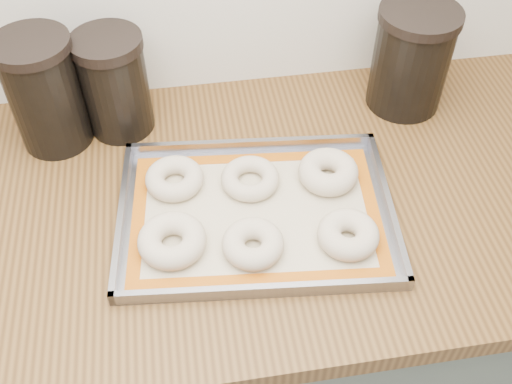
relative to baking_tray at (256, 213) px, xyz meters
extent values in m
cube|color=#5C665A|center=(0.05, 0.05, -0.48)|extent=(3.00, 0.65, 0.86)
cube|color=brown|center=(0.05, 0.05, -0.03)|extent=(3.06, 0.68, 0.04)
cube|color=gray|center=(0.00, 0.00, 0.00)|extent=(0.49, 0.37, 0.00)
cube|color=gray|center=(0.02, 0.16, 0.01)|extent=(0.46, 0.05, 0.02)
cube|color=gray|center=(-0.02, -0.16, 0.01)|extent=(0.46, 0.05, 0.02)
cube|color=gray|center=(-0.22, 0.02, 0.01)|extent=(0.04, 0.33, 0.02)
cube|color=gray|center=(0.22, -0.02, 0.01)|extent=(0.04, 0.33, 0.02)
cube|color=#C6B793|center=(0.00, 0.00, 0.00)|extent=(0.45, 0.33, 0.00)
cube|color=#B4560C|center=(0.01, 0.13, 0.00)|extent=(0.42, 0.06, 0.00)
cube|color=#B4560C|center=(-0.01, -0.13, 0.00)|extent=(0.42, 0.06, 0.00)
cube|color=#B4560C|center=(-0.20, 0.02, 0.00)|extent=(0.05, 0.25, 0.00)
cube|color=#B4560C|center=(0.20, -0.02, 0.00)|extent=(0.05, 0.25, 0.00)
torus|color=beige|center=(-0.14, -0.05, 0.02)|extent=(0.12, 0.12, 0.04)
torus|color=beige|center=(-0.02, -0.08, 0.02)|extent=(0.12, 0.12, 0.04)
torus|color=beige|center=(0.14, -0.08, 0.02)|extent=(0.12, 0.12, 0.04)
torus|color=beige|center=(-0.13, 0.09, 0.01)|extent=(0.11, 0.11, 0.03)
torus|color=beige|center=(0.00, 0.07, 0.01)|extent=(0.12, 0.12, 0.03)
torus|color=beige|center=(0.14, 0.06, 0.02)|extent=(0.12, 0.12, 0.04)
cylinder|color=black|center=(-0.34, 0.25, 0.09)|extent=(0.13, 0.13, 0.20)
cylinder|color=black|center=(-0.34, 0.25, 0.20)|extent=(0.14, 0.14, 0.02)
cylinder|color=black|center=(-0.22, 0.27, 0.08)|extent=(0.12, 0.12, 0.18)
cylinder|color=black|center=(-0.22, 0.27, 0.18)|extent=(0.13, 0.13, 0.02)
cylinder|color=black|center=(0.34, 0.26, 0.09)|extent=(0.15, 0.15, 0.19)
cylinder|color=black|center=(0.34, 0.26, 0.19)|extent=(0.15, 0.15, 0.02)
camera|label=1|loc=(-0.10, -0.65, 0.78)|focal=42.00mm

